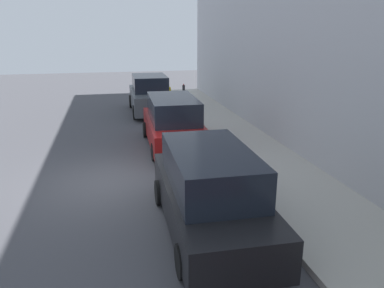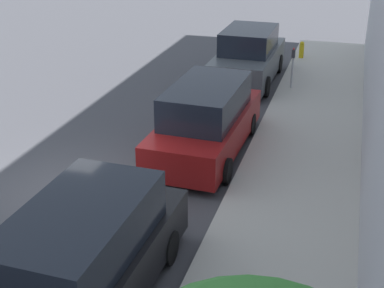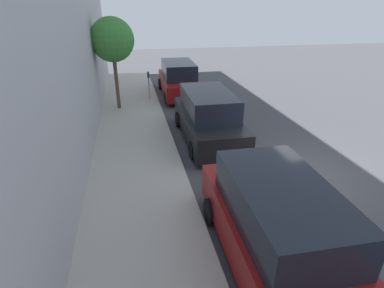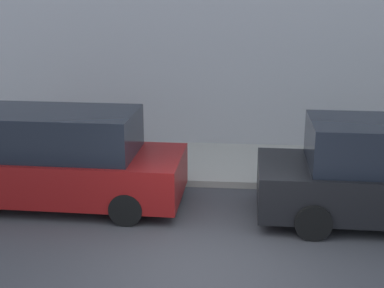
{
  "view_description": "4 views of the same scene",
  "coord_description": "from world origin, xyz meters",
  "px_view_note": "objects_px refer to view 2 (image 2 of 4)",
  "views": [
    {
      "loc": [
        0.11,
        -10.58,
        4.33
      ],
      "look_at": [
        2.46,
        -0.02,
        1.0
      ],
      "focal_mm": 35.0,
      "sensor_mm": 36.0,
      "label": 1
    },
    {
      "loc": [
        5.81,
        -9.53,
        6.15
      ],
      "look_at": [
        2.54,
        1.29,
        1.0
      ],
      "focal_mm": 50.0,
      "sensor_mm": 36.0,
      "label": 2
    },
    {
      "loc": [
        4.95,
        7.12,
        4.82
      ],
      "look_at": [
        3.27,
        -0.89,
        1.0
      ],
      "focal_mm": 28.0,
      "sensor_mm": 36.0,
      "label": 3
    },
    {
      "loc": [
        -7.35,
        -0.49,
        4.24
      ],
      "look_at": [
        3.44,
        0.47,
        1.0
      ],
      "focal_mm": 50.0,
      "sensor_mm": 36.0,
      "label": 4
    }
  ],
  "objects_px": {
    "parked_minivan_second": "(83,260)",
    "parked_minivan_third": "(206,120)",
    "fire_hydrant": "(302,50)",
    "parked_suv_fourth": "(248,57)",
    "parking_meter_far": "(293,64)"
  },
  "relations": [
    {
      "from": "parked_minivan_third",
      "to": "parked_minivan_second",
      "type": "bearing_deg",
      "value": -92.58
    },
    {
      "from": "parked_minivan_second",
      "to": "parking_meter_far",
      "type": "distance_m",
      "value": 12.18
    },
    {
      "from": "parked_minivan_second",
      "to": "fire_hydrant",
      "type": "xyz_separation_m",
      "value": [
        1.73,
        16.15,
        -0.43
      ]
    },
    {
      "from": "parked_suv_fourth",
      "to": "parking_meter_far",
      "type": "relative_size",
      "value": 3.41
    },
    {
      "from": "fire_hydrant",
      "to": "parked_suv_fourth",
      "type": "bearing_deg",
      "value": -115.23
    },
    {
      "from": "parked_suv_fourth",
      "to": "fire_hydrant",
      "type": "height_order",
      "value": "parked_suv_fourth"
    },
    {
      "from": "parked_minivan_third",
      "to": "parking_meter_far",
      "type": "height_order",
      "value": "parked_minivan_third"
    },
    {
      "from": "parked_suv_fourth",
      "to": "fire_hydrant",
      "type": "relative_size",
      "value": 6.99
    },
    {
      "from": "parked_suv_fourth",
      "to": "parking_meter_far",
      "type": "bearing_deg",
      "value": -22.71
    },
    {
      "from": "parked_minivan_second",
      "to": "parked_minivan_third",
      "type": "height_order",
      "value": "same"
    },
    {
      "from": "parked_minivan_third",
      "to": "parking_meter_far",
      "type": "relative_size",
      "value": 3.49
    },
    {
      "from": "parked_minivan_second",
      "to": "parked_minivan_third",
      "type": "relative_size",
      "value": 1.0
    },
    {
      "from": "fire_hydrant",
      "to": "parked_minivan_third",
      "type": "bearing_deg",
      "value": -98.39
    },
    {
      "from": "parked_minivan_third",
      "to": "parked_suv_fourth",
      "type": "height_order",
      "value": "parked_suv_fourth"
    },
    {
      "from": "parked_minivan_third",
      "to": "fire_hydrant",
      "type": "xyz_separation_m",
      "value": [
        1.44,
        9.78,
        -0.43
      ]
    }
  ]
}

